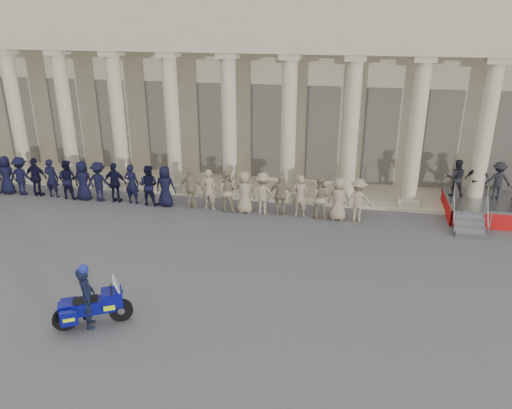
# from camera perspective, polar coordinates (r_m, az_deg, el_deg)

# --- Properties ---
(ground) EXTENTS (90.00, 90.00, 0.00)m
(ground) POSITION_cam_1_polar(r_m,az_deg,el_deg) (15.57, -5.63, -9.39)
(ground) COLOR #48484B
(ground) RESTS_ON ground
(building) EXTENTS (40.00, 12.50, 9.00)m
(building) POSITION_cam_1_polar(r_m,az_deg,el_deg) (27.98, 3.10, 14.40)
(building) COLOR tan
(building) RESTS_ON ground
(officer_rank) EXTENTS (20.64, 0.67, 1.78)m
(officer_rank) POSITION_cam_1_polar(r_m,az_deg,el_deg) (22.33, -14.45, 2.32)
(officer_rank) COLOR black
(officer_rank) RESTS_ON ground
(reviewing_stand) EXTENTS (3.95, 3.72, 2.30)m
(reviewing_stand) POSITION_cam_1_polar(r_m,az_deg,el_deg) (22.18, 25.55, 1.62)
(reviewing_stand) COLOR gray
(reviewing_stand) RESTS_ON ground
(motorcycle) EXTENTS (1.89, 1.35, 1.34)m
(motorcycle) POSITION_cam_1_polar(r_m,az_deg,el_deg) (14.23, -18.14, -10.98)
(motorcycle) COLOR black
(motorcycle) RESTS_ON ground
(rider) EXTENTS (0.68, 0.76, 1.84)m
(rider) POSITION_cam_1_polar(r_m,az_deg,el_deg) (14.06, -18.77, -9.88)
(rider) COLOR black
(rider) RESTS_ON ground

